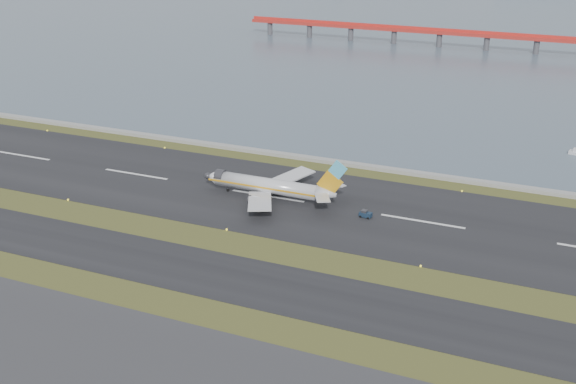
# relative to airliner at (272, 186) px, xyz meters

# --- Properties ---
(ground) EXTENTS (1000.00, 1000.00, 0.00)m
(ground) POSITION_rel_airliner_xyz_m (-1.68, -28.72, -3.46)
(ground) COLOR #324418
(ground) RESTS_ON ground
(taxiway_strip) EXTENTS (1000.00, 18.00, 0.10)m
(taxiway_strip) POSITION_rel_airliner_xyz_m (-1.68, -40.72, -3.41)
(taxiway_strip) COLOR black
(taxiway_strip) RESTS_ON ground
(runway_strip) EXTENTS (1000.00, 45.00, 0.10)m
(runway_strip) POSITION_rel_airliner_xyz_m (-1.68, 1.28, -3.41)
(runway_strip) COLOR black
(runway_strip) RESTS_ON ground
(seawall) EXTENTS (1000.00, 2.50, 1.00)m
(seawall) POSITION_rel_airliner_xyz_m (-1.68, 31.28, -2.96)
(seawall) COLOR gray
(seawall) RESTS_ON ground
(bay_water) EXTENTS (1400.00, 800.00, 1.30)m
(bay_water) POSITION_rel_airliner_xyz_m (-1.68, 431.28, -3.46)
(bay_water) COLOR #4D616E
(bay_water) RESTS_ON ground
(red_pier) EXTENTS (260.00, 5.00, 10.20)m
(red_pier) POSITION_rel_airliner_xyz_m (18.32, 221.28, 3.82)
(red_pier) COLOR red
(red_pier) RESTS_ON ground
(airliner) EXTENTS (38.52, 32.89, 12.80)m
(airliner) POSITION_rel_airliner_xyz_m (0.00, 0.00, 0.00)
(airliner) COLOR silver
(airliner) RESTS_ON ground
(pushback_tug) EXTENTS (3.03, 1.96, 1.85)m
(pushback_tug) POSITION_rel_airliner_xyz_m (25.24, -1.72, -2.56)
(pushback_tug) COLOR #15263A
(pushback_tug) RESTS_ON ground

